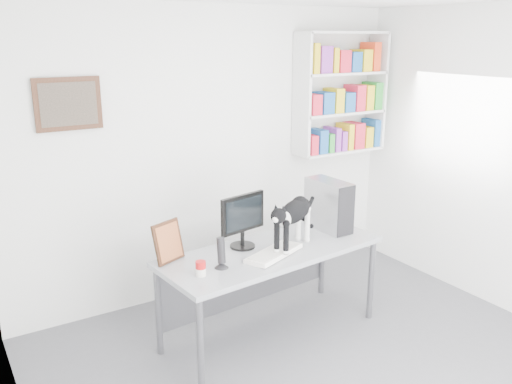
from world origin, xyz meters
The scene contains 11 objects.
room centered at (0.00, 0.00, 1.35)m, with size 4.01×4.01×2.70m.
bookshelf centered at (1.40, 1.85, 1.85)m, with size 1.03×0.28×1.24m, color silver.
wall_art centered at (-1.30, 1.97, 1.90)m, with size 0.52×0.04×0.42m, color #4A2617.
desk centered at (-0.06, 0.91, 0.39)m, with size 1.85×0.72×0.77m, color gray.
monitor centered at (-0.24, 1.07, 1.00)m, with size 0.42×0.20×0.45m, color black.
keyboard centered at (-0.12, 0.79, 0.79)m, with size 0.52×0.20×0.04m, color white.
pc_tower centered at (0.62, 1.04, 0.99)m, with size 0.20×0.44×0.44m, color #A8A8AD.
speaker centered at (-0.58, 0.80, 0.89)m, with size 0.11×0.11×0.25m, color black.
leaning_print centered at (-0.86, 1.12, 0.93)m, with size 0.26×0.10×0.32m, color #4A2617.
soup_can centered at (-0.77, 0.76, 0.83)m, with size 0.07×0.07×0.11m, color red.
cat centered at (0.10, 0.84, 0.98)m, with size 0.67×0.18×0.41m, color black, non-canonical shape.
Camera 1 is at (-2.30, -2.46, 2.42)m, focal length 38.00 mm.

